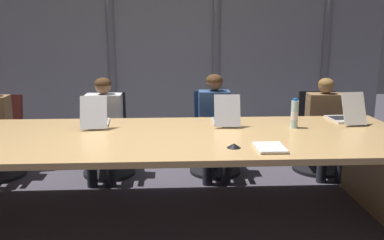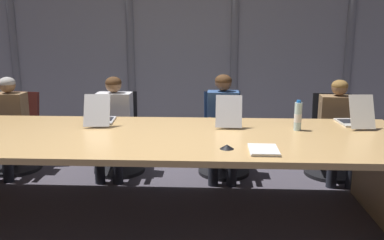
# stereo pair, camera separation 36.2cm
# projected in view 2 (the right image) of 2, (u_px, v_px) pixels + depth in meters

# --- Properties ---
(ground_plane) EXTENTS (13.65, 13.65, 0.00)m
(ground_plane) POSITION_uv_depth(u_px,v_px,m) (158.00, 215.00, 3.72)
(ground_plane) COLOR #47424C
(conference_table) EXTENTS (4.44, 1.44, 0.76)m
(conference_table) POSITION_uv_depth(u_px,v_px,m) (157.00, 150.00, 3.59)
(conference_table) COLOR tan
(conference_table) RESTS_ON ground_plane
(curtain_backdrop) EXTENTS (6.82, 0.17, 2.78)m
(curtain_backdrop) POSITION_uv_depth(u_px,v_px,m) (181.00, 47.00, 6.26)
(curtain_backdrop) COLOR #9999A0
(curtain_backdrop) RESTS_ON ground_plane
(laptop_left_mid) EXTENTS (0.29, 0.50, 0.30)m
(laptop_left_mid) POSITION_uv_depth(u_px,v_px,m) (100.00, 117.00, 3.98)
(laptop_left_mid) COLOR #BCBCC1
(laptop_left_mid) RESTS_ON conference_table
(laptop_center) EXTENTS (0.26, 0.45, 0.30)m
(laptop_center) POSITION_uv_depth(u_px,v_px,m) (229.00, 119.00, 3.91)
(laptop_center) COLOR #BCBCC1
(laptop_center) RESTS_ON conference_table
(laptop_right_mid) EXTENTS (0.25, 0.48, 0.31)m
(laptop_right_mid) POSITION_uv_depth(u_px,v_px,m) (354.00, 119.00, 3.88)
(laptop_right_mid) COLOR beige
(laptop_right_mid) RESTS_ON conference_table
(office_chair_left_end) EXTENTS (0.60, 0.61, 0.92)m
(office_chair_left_end) POSITION_uv_depth(u_px,v_px,m) (16.00, 141.00, 4.91)
(office_chair_left_end) COLOR #511E19
(office_chair_left_end) RESTS_ON ground_plane
(office_chair_left_mid) EXTENTS (0.60, 0.60, 0.93)m
(office_chair_left_mid) POSITION_uv_depth(u_px,v_px,m) (119.00, 142.00, 4.85)
(office_chair_left_mid) COLOR black
(office_chair_left_mid) RESTS_ON ground_plane
(office_chair_center) EXTENTS (0.60, 0.60, 0.94)m
(office_chair_center) POSITION_uv_depth(u_px,v_px,m) (224.00, 143.00, 4.79)
(office_chair_center) COLOR navy
(office_chair_center) RESTS_ON ground_plane
(office_chair_right_mid) EXTENTS (0.60, 0.60, 0.92)m
(office_chair_right_mid) POSITION_uv_depth(u_px,v_px,m) (331.00, 145.00, 4.73)
(office_chair_right_mid) COLOR black
(office_chair_right_mid) RESTS_ON ground_plane
(person_left_end) EXTENTS (0.38, 0.55, 1.12)m
(person_left_end) POSITION_uv_depth(u_px,v_px,m) (7.00, 120.00, 4.69)
(person_left_end) COLOR olive
(person_left_end) RESTS_ON ground_plane
(person_left_mid) EXTENTS (0.41, 0.55, 1.13)m
(person_left_mid) POSITION_uv_depth(u_px,v_px,m) (113.00, 121.00, 4.63)
(person_left_mid) COLOR silver
(person_left_mid) RESTS_ON ground_plane
(person_center) EXTENTS (0.36, 0.55, 1.17)m
(person_center) POSITION_uv_depth(u_px,v_px,m) (223.00, 121.00, 4.56)
(person_center) COLOR #335184
(person_center) RESTS_ON ground_plane
(person_right_mid) EXTENTS (0.43, 0.56, 1.11)m
(person_right_mid) POSITION_uv_depth(u_px,v_px,m) (339.00, 124.00, 4.51)
(person_right_mid) COLOR olive
(person_right_mid) RESTS_ON ground_plane
(water_bottle_primary) EXTENTS (0.07, 0.07, 0.28)m
(water_bottle_primary) POSITION_uv_depth(u_px,v_px,m) (298.00, 117.00, 3.68)
(water_bottle_primary) COLOR silver
(water_bottle_primary) RESTS_ON conference_table
(conference_mic_left_side) EXTENTS (0.11, 0.11, 0.03)m
(conference_mic_left_side) POSITION_uv_depth(u_px,v_px,m) (227.00, 147.00, 3.13)
(conference_mic_left_side) COLOR black
(conference_mic_left_side) RESTS_ON conference_table
(spiral_notepad) EXTENTS (0.22, 0.31, 0.03)m
(spiral_notepad) POSITION_uv_depth(u_px,v_px,m) (264.00, 150.00, 3.07)
(spiral_notepad) COLOR silver
(spiral_notepad) RESTS_ON conference_table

